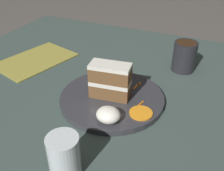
{
  "coord_description": "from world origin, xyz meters",
  "views": [
    {
      "loc": [
        0.22,
        -0.57,
        0.47
      ],
      "look_at": [
        -0.03,
        -0.02,
        0.08
      ],
      "focal_mm": 42.0,
      "sensor_mm": 36.0,
      "label": 1
    }
  ],
  "objects_px": {
    "plate": "(112,98)",
    "drinking_glass": "(64,158)",
    "orange_garnish": "(141,113)",
    "menu_card": "(36,60)",
    "cream_dollop": "(108,115)",
    "cake_slice": "(110,81)",
    "coffee_mug": "(185,55)"
  },
  "relations": [
    {
      "from": "cake_slice",
      "to": "cream_dollop",
      "type": "relative_size",
      "value": 1.89
    },
    {
      "from": "orange_garnish",
      "to": "coffee_mug",
      "type": "bearing_deg",
      "value": 81.34
    },
    {
      "from": "cake_slice",
      "to": "orange_garnish",
      "type": "distance_m",
      "value": 0.12
    },
    {
      "from": "cake_slice",
      "to": "orange_garnish",
      "type": "height_order",
      "value": "cake_slice"
    },
    {
      "from": "cake_slice",
      "to": "drinking_glass",
      "type": "bearing_deg",
      "value": -3.12
    },
    {
      "from": "drinking_glass",
      "to": "coffee_mug",
      "type": "xyz_separation_m",
      "value": [
        0.13,
        0.52,
        0.01
      ]
    },
    {
      "from": "plate",
      "to": "drinking_glass",
      "type": "height_order",
      "value": "drinking_glass"
    },
    {
      "from": "cake_slice",
      "to": "cream_dollop",
      "type": "height_order",
      "value": "cake_slice"
    },
    {
      "from": "cream_dollop",
      "to": "orange_garnish",
      "type": "distance_m",
      "value": 0.09
    },
    {
      "from": "menu_card",
      "to": "cream_dollop",
      "type": "bearing_deg",
      "value": 166.72
    },
    {
      "from": "cream_dollop",
      "to": "drinking_glass",
      "type": "height_order",
      "value": "drinking_glass"
    },
    {
      "from": "plate",
      "to": "drinking_glass",
      "type": "distance_m",
      "value": 0.26
    },
    {
      "from": "plate",
      "to": "drinking_glass",
      "type": "relative_size",
      "value": 3.22
    },
    {
      "from": "cream_dollop",
      "to": "drinking_glass",
      "type": "bearing_deg",
      "value": -97.1
    },
    {
      "from": "plate",
      "to": "menu_card",
      "type": "distance_m",
      "value": 0.37
    },
    {
      "from": "cake_slice",
      "to": "coffee_mug",
      "type": "distance_m",
      "value": 0.3
    },
    {
      "from": "drinking_glass",
      "to": "coffee_mug",
      "type": "bearing_deg",
      "value": 76.02
    },
    {
      "from": "plate",
      "to": "orange_garnish",
      "type": "xyz_separation_m",
      "value": [
        0.1,
        -0.04,
        0.01
      ]
    },
    {
      "from": "plate",
      "to": "coffee_mug",
      "type": "bearing_deg",
      "value": 60.85
    },
    {
      "from": "orange_garnish",
      "to": "drinking_glass",
      "type": "bearing_deg",
      "value": -110.92
    },
    {
      "from": "orange_garnish",
      "to": "menu_card",
      "type": "xyz_separation_m",
      "value": [
        -0.45,
        0.16,
        -0.02
      ]
    },
    {
      "from": "plate",
      "to": "cream_dollop",
      "type": "bearing_deg",
      "value": -70.71
    },
    {
      "from": "cream_dollop",
      "to": "cake_slice",
      "type": "bearing_deg",
      "value": 111.89
    },
    {
      "from": "cake_slice",
      "to": "menu_card",
      "type": "xyz_separation_m",
      "value": [
        -0.35,
        0.11,
        -0.06
      ]
    },
    {
      "from": "cake_slice",
      "to": "drinking_glass",
      "type": "xyz_separation_m",
      "value": [
        0.02,
        -0.26,
        -0.03
      ]
    },
    {
      "from": "menu_card",
      "to": "drinking_glass",
      "type": "bearing_deg",
      "value": 150.05
    },
    {
      "from": "drinking_glass",
      "to": "cake_slice",
      "type": "bearing_deg",
      "value": 94.41
    },
    {
      "from": "cream_dollop",
      "to": "drinking_glass",
      "type": "relative_size",
      "value": 0.67
    },
    {
      "from": "orange_garnish",
      "to": "menu_card",
      "type": "distance_m",
      "value": 0.48
    },
    {
      "from": "cream_dollop",
      "to": "drinking_glass",
      "type": "xyz_separation_m",
      "value": [
        -0.02,
        -0.16,
        0.0
      ]
    },
    {
      "from": "coffee_mug",
      "to": "menu_card",
      "type": "height_order",
      "value": "coffee_mug"
    },
    {
      "from": "plate",
      "to": "cake_slice",
      "type": "distance_m",
      "value": 0.06
    }
  ]
}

